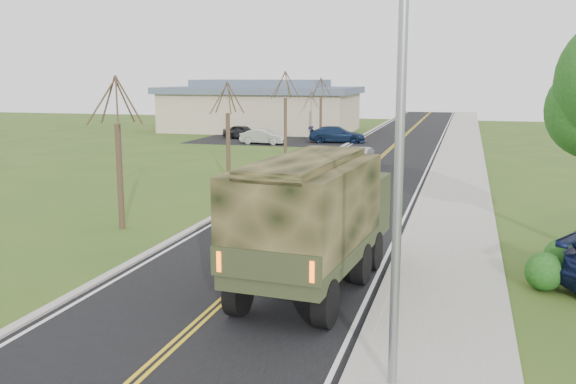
% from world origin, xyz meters
% --- Properties ---
extents(ground, '(160.00, 160.00, 0.00)m').
position_xyz_m(ground, '(0.00, 0.00, 0.00)').
color(ground, '#30501A').
rests_on(ground, ground).
extents(road, '(8.00, 120.00, 0.01)m').
position_xyz_m(road, '(0.00, 40.00, 0.01)').
color(road, black).
rests_on(road, ground).
extents(curb_right, '(0.30, 120.00, 0.12)m').
position_xyz_m(curb_right, '(4.15, 40.00, 0.06)').
color(curb_right, '#9E998E').
rests_on(curb_right, ground).
extents(sidewalk_right, '(3.20, 120.00, 0.10)m').
position_xyz_m(sidewalk_right, '(5.90, 40.00, 0.05)').
color(sidewalk_right, '#9E998E').
rests_on(sidewalk_right, ground).
extents(curb_left, '(0.30, 120.00, 0.10)m').
position_xyz_m(curb_left, '(-4.15, 40.00, 0.05)').
color(curb_left, '#9E998E').
rests_on(curb_left, ground).
extents(street_light, '(1.65, 0.22, 8.00)m').
position_xyz_m(street_light, '(4.90, -0.50, 4.43)').
color(street_light, gray).
rests_on(street_light, ground).
extents(bare_tree_a, '(1.93, 2.26, 6.08)m').
position_xyz_m(bare_tree_a, '(-7.00, 10.00, 2.63)').
color(bare_tree_a, '#38281C').
rests_on(bare_tree_a, ground).
extents(bare_tree_b, '(1.83, 2.14, 5.73)m').
position_xyz_m(bare_tree_b, '(-7.00, 22.00, 2.48)').
color(bare_tree_b, '#38281C').
rests_on(bare_tree_b, ground).
extents(bare_tree_c, '(2.04, 2.39, 6.42)m').
position_xyz_m(bare_tree_c, '(-7.00, 34.00, 2.78)').
color(bare_tree_c, '#38281C').
rests_on(bare_tree_c, ground).
extents(bare_tree_d, '(1.88, 2.20, 5.91)m').
position_xyz_m(bare_tree_d, '(-7.00, 46.00, 2.55)').
color(bare_tree_d, '#38281C').
rests_on(bare_tree_d, ground).
extents(commercial_building, '(25.50, 21.50, 5.65)m').
position_xyz_m(commercial_building, '(-15.98, 55.97, 2.69)').
color(commercial_building, tan).
rests_on(commercial_building, ground).
extents(military_truck, '(3.35, 8.01, 3.89)m').
position_xyz_m(military_truck, '(2.14, 4.84, 2.23)').
color(military_truck, black).
rests_on(military_truck, ground).
extents(suv_champagne, '(2.54, 4.99, 1.35)m').
position_xyz_m(suv_champagne, '(-0.80, 17.02, 0.68)').
color(suv_champagne, tan).
rests_on(suv_champagne, ground).
extents(sedan_silver, '(1.66, 3.98, 1.28)m').
position_xyz_m(sedan_silver, '(-0.80, 30.31, 0.64)').
color(sedan_silver, '#9F9FA3').
rests_on(sedan_silver, ground).
extents(lot_car_dark, '(4.14, 2.13, 1.35)m').
position_xyz_m(lot_car_dark, '(-14.86, 46.53, 0.67)').
color(lot_car_dark, black).
rests_on(lot_car_dark, ground).
extents(lot_car_silver, '(4.11, 1.51, 1.34)m').
position_xyz_m(lot_car_silver, '(-11.47, 42.40, 0.67)').
color(lot_car_silver, '#BAB9BF').
rests_on(lot_car_silver, ground).
extents(lot_car_navy, '(5.47, 2.94, 1.51)m').
position_xyz_m(lot_car_navy, '(-5.34, 45.52, 0.75)').
color(lot_car_navy, '#10203E').
rests_on(lot_car_navy, ground).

